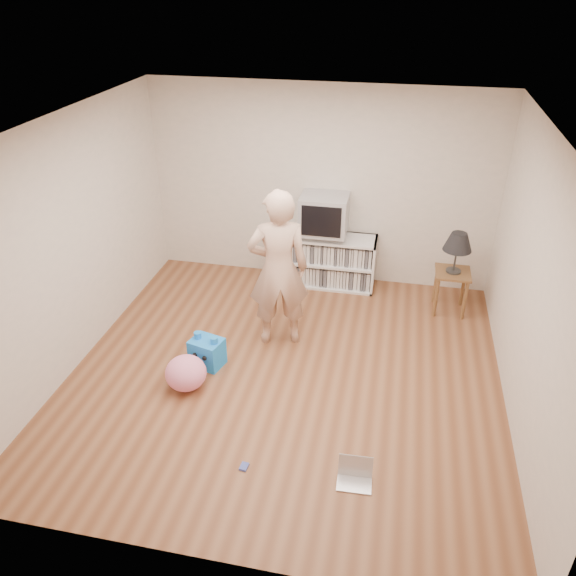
% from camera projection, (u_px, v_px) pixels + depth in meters
% --- Properties ---
extents(ground, '(4.50, 4.50, 0.00)m').
position_uv_depth(ground, '(285.00, 373.00, 6.01)').
color(ground, brown).
rests_on(ground, ground).
extents(walls, '(4.52, 4.52, 2.60)m').
position_uv_depth(walls, '(285.00, 265.00, 5.36)').
color(walls, silver).
rests_on(walls, ground).
extents(ceiling, '(4.50, 4.50, 0.01)m').
position_uv_depth(ceiling, '(284.00, 128.00, 4.71)').
color(ceiling, white).
rests_on(ceiling, walls).
extents(media_unit, '(1.40, 0.45, 0.70)m').
position_uv_depth(media_unit, '(323.00, 260.00, 7.55)').
color(media_unit, white).
rests_on(media_unit, ground).
extents(dvd_deck, '(0.45, 0.35, 0.07)m').
position_uv_depth(dvd_deck, '(324.00, 234.00, 7.34)').
color(dvd_deck, gray).
rests_on(dvd_deck, media_unit).
extents(crt_tv, '(0.60, 0.53, 0.50)m').
position_uv_depth(crt_tv, '(324.00, 214.00, 7.20)').
color(crt_tv, '#A3A3A8').
rests_on(crt_tv, dvd_deck).
extents(side_table, '(0.42, 0.42, 0.55)m').
position_uv_depth(side_table, '(452.00, 281.00, 6.90)').
color(side_table, brown).
rests_on(side_table, ground).
extents(table_lamp, '(0.34, 0.34, 0.52)m').
position_uv_depth(table_lamp, '(458.00, 243.00, 6.63)').
color(table_lamp, '#333333').
rests_on(table_lamp, side_table).
extents(person, '(0.77, 0.62, 1.84)m').
position_uv_depth(person, '(278.00, 270.00, 6.10)').
color(person, '#D5AB91').
rests_on(person, ground).
extents(laptop, '(0.30, 0.25, 0.20)m').
position_uv_depth(laptop, '(355.00, 475.00, 4.74)').
color(laptop, silver).
rests_on(laptop, ground).
extents(playing_cards, '(0.07, 0.10, 0.02)m').
position_uv_depth(playing_cards, '(244.00, 467.00, 4.88)').
color(playing_cards, '#4657BB').
rests_on(playing_cards, ground).
extents(plush_blue, '(0.39, 0.34, 0.39)m').
position_uv_depth(plush_blue, '(207.00, 352.00, 6.06)').
color(plush_blue, '#1786FF').
rests_on(plush_blue, ground).
extents(plush_pink, '(0.47, 0.47, 0.36)m').
position_uv_depth(plush_pink, '(186.00, 373.00, 5.72)').
color(plush_pink, pink).
rests_on(plush_pink, ground).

